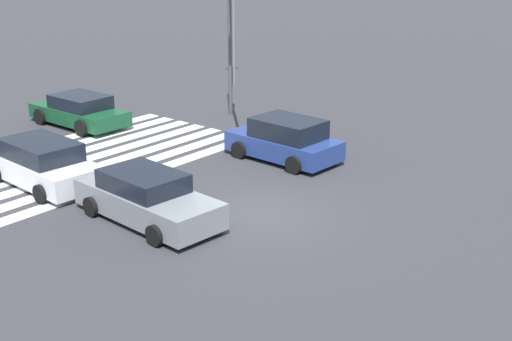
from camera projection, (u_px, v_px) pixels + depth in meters
The scene contains 7 objects.
ground_plane at pixel (256, 214), 21.31m from camera, with size 142.42×142.42×0.00m, color #333338.
crosswalk_markings at pixel (84, 160), 26.23m from camera, with size 12.29×6.30×0.01m.
traffic_signal_mast at pixel (232, 9), 29.03m from camera, with size 4.91×4.91×6.89m.
car_1 at pixel (285, 140), 26.01m from camera, with size 2.34×4.28×1.57m.
car_2 at pixel (80, 111), 30.51m from camera, with size 2.22×4.64×1.35m.
car_3 at pixel (43, 164), 23.54m from camera, with size 2.40×4.62×1.50m.
car_4 at pixel (147, 198), 20.66m from camera, with size 2.40×4.96×1.47m.
Camera 1 is at (15.23, 12.52, 8.20)m, focal length 50.00 mm.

